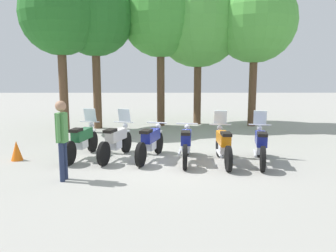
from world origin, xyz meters
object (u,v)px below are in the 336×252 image
Objects in this scene: motorcycle_5 at (261,144)px; tree_2 at (161,18)px; motorcycle_1 at (116,140)px; tree_4 at (255,22)px; motorcycle_0 at (82,140)px; tree_1 at (95,17)px; person_0 at (62,134)px; tree_3 at (198,22)px; motorcycle_2 at (151,142)px; traffic_cone at (17,151)px; tree_0 at (60,16)px; motorcycle_4 at (223,144)px; motorcycle_3 at (186,143)px.

tree_2 reaches higher than motorcycle_5.
tree_4 is (5.49, 6.23, 4.29)m from motorcycle_1.
tree_1 reaches higher than motorcycle_0.
motorcycle_1 is at bearing -106.91° from person_0.
motorcycle_1 is 0.32× the size of tree_4.
motorcycle_0 is 0.31× the size of tree_3.
motorcycle_1 is (0.99, -0.10, 0.00)m from motorcycle_0.
motorcycle_0 is at bearing -109.00° from tree_2.
motorcycle_1 and motorcycle_5 have the same top height.
motorcycle_2 is 3.88× the size of traffic_cone.
person_0 is 10.42m from tree_3.
tree_2 reaches higher than motorcycle_0.
motorcycle_1 is at bearing -58.12° from tree_0.
motorcycle_1 is 0.32× the size of tree_1.
tree_0 is (-6.86, 5.23, 4.25)m from motorcycle_5.
tree_2 reaches higher than motorcycle_4.
tree_1 reaches higher than motorcycle_4.
tree_4 is at bearing -1.82° from tree_2.
tree_2 is (2.16, 6.27, 4.45)m from motorcycle_0.
person_0 reaches higher than motorcycle_1.
motorcycle_0 is at bearing 86.60° from motorcycle_3.
motorcycle_4 is 8.90m from tree_0.
tree_3 is at bearing 16.39° from tree_2.
tree_2 is (0.18, 6.50, 4.47)m from motorcycle_2.
motorcycle_4 is (3.95, -0.62, 0.00)m from motorcycle_0.
motorcycle_1 is 0.98× the size of motorcycle_4.
motorcycle_0 is 3.00m from motorcycle_3.
tree_3 is (5.86, 2.23, 0.11)m from tree_0.
tree_1 is at bearing 16.91° from motorcycle_0.
motorcycle_1 and motorcycle_4 have the same top height.
tree_0 reaches higher than motorcycle_4.
motorcycle_5 is 8.70m from tree_3.
motorcycle_0 is 1.99m from motorcycle_2.
motorcycle_0 is at bearing -67.31° from tree_0.
tree_3 reaches higher than motorcycle_3.
motorcycle_0 is 2.18m from person_0.
tree_2 is 8.99m from traffic_cone.
tree_2 is at bearing 15.20° from motorcycle_4.
traffic_cone is (-3.73, -0.11, -0.23)m from motorcycle_2.
motorcycle_2 is at bearing -50.97° from tree_0.
motorcycle_3 is 8.53m from tree_3.
person_0 reaches higher than motorcycle_2.
person_0 is 3.26× the size of traffic_cone.
motorcycle_1 is at bearing 80.68° from motorcycle_4.
motorcycle_4 is at bearing -89.99° from tree_3.
tree_2 is 12.36× the size of traffic_cone.
motorcycle_0 is 6.52m from tree_0.
person_0 reaches higher than traffic_cone.
tree_2 is at bearing 22.66° from tree_0.
tree_2 is at bearing -97.11° from person_0.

